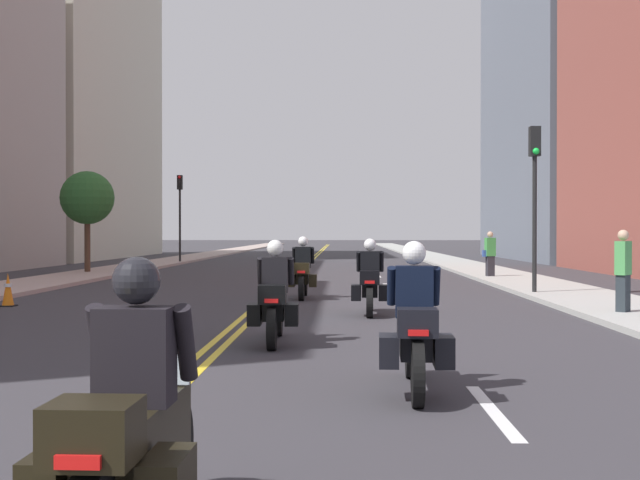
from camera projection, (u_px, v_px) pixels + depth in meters
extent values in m
plane|color=#343237|center=(310.00, 261.00, 47.79)|extent=(264.00, 264.00, 0.00)
cube|color=#AA948C|center=(176.00, 260.00, 48.01)|extent=(2.75, 144.00, 0.12)
cube|color=#A3A39E|center=(445.00, 260.00, 47.57)|extent=(2.75, 144.00, 0.12)
cube|color=yellow|center=(308.00, 261.00, 47.79)|extent=(0.12, 132.00, 0.01)
cube|color=yellow|center=(312.00, 261.00, 47.79)|extent=(0.12, 132.00, 0.01)
cube|color=silver|center=(492.00, 410.00, 7.72)|extent=(0.14, 2.40, 0.01)
cube|color=silver|center=(426.00, 333.00, 13.71)|extent=(0.14, 2.40, 0.01)
cube|color=silver|center=(401.00, 302.00, 19.71)|extent=(0.14, 2.40, 0.01)
cube|color=silver|center=(387.00, 286.00, 25.71)|extent=(0.14, 2.40, 0.01)
cube|color=silver|center=(378.00, 276.00, 31.71)|extent=(0.14, 2.40, 0.01)
cube|color=silver|center=(372.00, 269.00, 37.70)|extent=(0.14, 2.40, 0.01)
cube|color=silver|center=(368.00, 264.00, 43.70)|extent=(0.14, 2.40, 0.01)
cube|color=silver|center=(365.00, 260.00, 49.70)|extent=(0.14, 2.40, 0.01)
cube|color=silver|center=(362.00, 257.00, 55.70)|extent=(0.14, 2.40, 0.01)
cube|color=beige|center=(68.00, 87.00, 54.57)|extent=(8.10, 21.57, 23.35)
cube|color=#2D3847|center=(10.00, 173.00, 54.74)|extent=(0.04, 18.12, 0.90)
cube|color=slate|center=(582.00, 106.00, 51.95)|extent=(9.57, 20.82, 19.99)
cylinder|color=black|center=(173.00, 450.00, 5.13)|extent=(0.15, 0.66, 0.65)
cube|color=silver|center=(173.00, 396.00, 5.12)|extent=(0.15, 0.32, 0.04)
cube|color=black|center=(138.00, 439.00, 4.32)|extent=(0.35, 1.23, 0.40)
cube|color=black|center=(93.00, 432.00, 3.59)|extent=(0.41, 0.37, 0.28)
cube|color=red|center=(78.00, 462.00, 3.40)|extent=(0.20, 0.03, 0.06)
cube|color=#B2C1CC|center=(161.00, 355.00, 4.83)|extent=(0.36, 0.13, 0.36)
cube|color=black|center=(135.00, 356.00, 4.26)|extent=(0.41, 0.27, 0.52)
cylinder|color=black|center=(100.00, 342.00, 4.42)|extent=(0.11, 0.28, 0.45)
cylinder|color=black|center=(185.00, 343.00, 4.40)|extent=(0.11, 0.28, 0.45)
sphere|color=black|center=(136.00, 281.00, 4.29)|extent=(0.26, 0.26, 0.26)
cylinder|color=black|center=(411.00, 350.00, 9.48)|extent=(0.14, 0.67, 0.66)
cylinder|color=black|center=(418.00, 374.00, 7.86)|extent=(0.14, 0.67, 0.66)
cube|color=silver|center=(411.00, 320.00, 9.48)|extent=(0.15, 0.33, 0.04)
cube|color=black|center=(414.00, 335.00, 8.67)|extent=(0.37, 1.24, 0.40)
cube|color=black|center=(417.00, 322.00, 7.94)|extent=(0.42, 0.38, 0.28)
cube|color=red|center=(418.00, 333.00, 7.75)|extent=(0.20, 0.04, 0.06)
cube|color=black|center=(389.00, 351.00, 8.21)|extent=(0.22, 0.45, 0.32)
cube|color=black|center=(444.00, 351.00, 8.17)|extent=(0.22, 0.45, 0.32)
cube|color=#B2C1CC|center=(412.00, 296.00, 9.18)|extent=(0.36, 0.14, 0.36)
cube|color=black|center=(414.00, 292.00, 8.62)|extent=(0.41, 0.28, 0.56)
cylinder|color=black|center=(392.00, 286.00, 8.78)|extent=(0.11, 0.28, 0.45)
cylinder|color=black|center=(435.00, 286.00, 8.75)|extent=(0.11, 0.28, 0.45)
sphere|color=white|center=(414.00, 253.00, 8.64)|extent=(0.26, 0.26, 0.26)
cylinder|color=black|center=(278.00, 317.00, 13.27)|extent=(0.14, 0.63, 0.63)
cylinder|color=black|center=(272.00, 329.00, 11.66)|extent=(0.14, 0.63, 0.63)
cube|color=silver|center=(278.00, 297.00, 13.27)|extent=(0.15, 0.32, 0.04)
cube|color=black|center=(275.00, 305.00, 12.46)|extent=(0.35, 1.23, 0.40)
cube|color=black|center=(272.00, 294.00, 11.73)|extent=(0.41, 0.37, 0.28)
cube|color=red|center=(271.00, 301.00, 11.54)|extent=(0.20, 0.03, 0.06)
cube|color=black|center=(255.00, 314.00, 11.98)|extent=(0.21, 0.44, 0.32)
cube|color=black|center=(292.00, 314.00, 11.98)|extent=(0.21, 0.44, 0.32)
cube|color=#B2C1CC|center=(277.00, 279.00, 12.98)|extent=(0.36, 0.13, 0.36)
cube|color=black|center=(275.00, 275.00, 12.41)|extent=(0.41, 0.27, 0.55)
cylinder|color=black|center=(260.00, 271.00, 12.56)|extent=(0.11, 0.28, 0.45)
cylinder|color=black|center=(291.00, 271.00, 12.56)|extent=(0.11, 0.28, 0.45)
sphere|color=white|center=(275.00, 248.00, 12.43)|extent=(0.26, 0.26, 0.26)
cylinder|color=black|center=(370.00, 297.00, 17.58)|extent=(0.16, 0.63, 0.62)
cylinder|color=black|center=(370.00, 303.00, 16.08)|extent=(0.16, 0.63, 0.62)
cube|color=silver|center=(370.00, 282.00, 17.58)|extent=(0.15, 0.33, 0.04)
cube|color=black|center=(370.00, 286.00, 16.83)|extent=(0.37, 1.16, 0.40)
cube|color=black|center=(370.00, 278.00, 16.15)|extent=(0.42, 0.38, 0.28)
cube|color=red|center=(370.00, 282.00, 15.96)|extent=(0.20, 0.04, 0.06)
cube|color=black|center=(356.00, 292.00, 16.40)|extent=(0.22, 0.45, 0.32)
cube|color=black|center=(383.00, 293.00, 16.36)|extent=(0.22, 0.45, 0.32)
cube|color=#B2C1CC|center=(370.00, 267.00, 17.31)|extent=(0.36, 0.14, 0.36)
cube|color=black|center=(370.00, 264.00, 16.78)|extent=(0.41, 0.28, 0.54)
cylinder|color=black|center=(359.00, 261.00, 16.94)|extent=(0.11, 0.28, 0.45)
cylinder|color=black|center=(381.00, 262.00, 16.91)|extent=(0.11, 0.28, 0.45)
sphere|color=white|center=(370.00, 245.00, 16.80)|extent=(0.26, 0.26, 0.26)
cylinder|color=black|center=(305.00, 284.00, 21.73)|extent=(0.14, 0.63, 0.63)
cylinder|color=black|center=(301.00, 288.00, 20.17)|extent=(0.14, 0.63, 0.63)
cube|color=silver|center=(305.00, 272.00, 21.73)|extent=(0.14, 0.32, 0.04)
cube|color=black|center=(303.00, 276.00, 20.95)|extent=(0.33, 1.19, 0.40)
cube|color=black|center=(302.00, 268.00, 20.24)|extent=(0.40, 0.36, 0.28)
cube|color=red|center=(301.00, 272.00, 20.05)|extent=(0.20, 0.03, 0.06)
cube|color=black|center=(291.00, 280.00, 20.49)|extent=(0.20, 0.44, 0.32)
cube|color=black|center=(313.00, 280.00, 20.47)|extent=(0.20, 0.44, 0.32)
cube|color=#B2C1CC|center=(304.00, 260.00, 21.45)|extent=(0.36, 0.12, 0.36)
cube|color=black|center=(303.00, 257.00, 20.89)|extent=(0.40, 0.26, 0.56)
cylinder|color=black|center=(294.00, 255.00, 21.05)|extent=(0.10, 0.28, 0.45)
cylinder|color=black|center=(312.00, 255.00, 21.03)|extent=(0.10, 0.28, 0.45)
sphere|color=white|center=(303.00, 241.00, 20.92)|extent=(0.26, 0.26, 0.26)
cube|color=black|center=(8.00, 306.00, 18.62)|extent=(0.34, 0.34, 0.03)
cone|color=orange|center=(8.00, 289.00, 18.62)|extent=(0.27, 0.27, 0.75)
cylinder|color=white|center=(8.00, 285.00, 18.62)|extent=(0.18, 0.18, 0.08)
cylinder|color=black|center=(535.00, 225.00, 21.54)|extent=(0.12, 0.12, 3.84)
cube|color=black|center=(535.00, 141.00, 21.52)|extent=(0.28, 0.28, 0.80)
sphere|color=green|center=(536.00, 151.00, 21.37)|extent=(0.18, 0.18, 0.18)
cylinder|color=black|center=(180.00, 226.00, 44.41)|extent=(0.12, 0.12, 4.17)
cube|color=black|center=(180.00, 182.00, 44.39)|extent=(0.28, 0.28, 0.80)
sphere|color=red|center=(179.00, 177.00, 44.24)|extent=(0.18, 0.18, 0.18)
cube|color=#29272D|center=(490.00, 268.00, 29.37)|extent=(0.32, 0.27, 0.86)
cube|color=green|center=(490.00, 247.00, 29.36)|extent=(0.41, 0.31, 0.68)
sphere|color=tan|center=(490.00, 234.00, 29.36)|extent=(0.22, 0.22, 0.22)
cube|color=#32529E|center=(485.00, 253.00, 29.31)|extent=(0.18, 0.14, 0.24)
cube|color=#242B31|center=(623.00, 296.00, 16.16)|extent=(0.33, 0.34, 0.87)
cube|color=#47954D|center=(623.00, 258.00, 16.15)|extent=(0.40, 0.42, 0.69)
sphere|color=tan|center=(623.00, 235.00, 16.15)|extent=(0.22, 0.22, 0.22)
cylinder|color=#4D3525|center=(87.00, 245.00, 32.71)|extent=(0.24, 0.24, 2.39)
sphere|color=#295B29|center=(87.00, 198.00, 32.69)|extent=(2.19, 2.19, 2.19)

